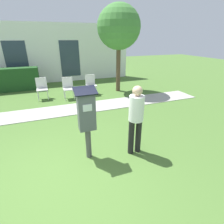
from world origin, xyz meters
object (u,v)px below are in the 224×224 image
at_px(outdoor_chair_left, 42,87).
at_px(outdoor_chair_middle, 68,86).
at_px(parking_meter, 87,115).
at_px(outdoor_chair_right, 91,83).
at_px(person_standing, 136,116).

distance_m(outdoor_chair_left, outdoor_chair_middle, 1.10).
bearing_deg(outdoor_chair_middle, parking_meter, -116.32).
xyz_separation_m(outdoor_chair_middle, outdoor_chair_right, (1.05, 0.22, 0.00)).
distance_m(outdoor_chair_left, outdoor_chair_right, 2.11).
bearing_deg(outdoor_chair_right, person_standing, -77.94).
xyz_separation_m(parking_meter, outdoor_chair_middle, (0.16, 4.29, -0.49)).
relative_size(outdoor_chair_left, outdoor_chair_right, 1.00).
relative_size(parking_meter, outdoor_chair_right, 1.77).
bearing_deg(parking_meter, outdoor_chair_left, 100.96).
bearing_deg(outdoor_chair_right, outdoor_chair_middle, -153.70).
bearing_deg(parking_meter, outdoor_chair_right, 74.94).
xyz_separation_m(outdoor_chair_left, outdoor_chair_right, (2.11, -0.10, 0.00)).
bearing_deg(person_standing, outdoor_chair_middle, 70.41).
relative_size(outdoor_chair_left, outdoor_chair_middle, 1.00).
relative_size(outdoor_chair_middle, outdoor_chair_right, 1.00).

